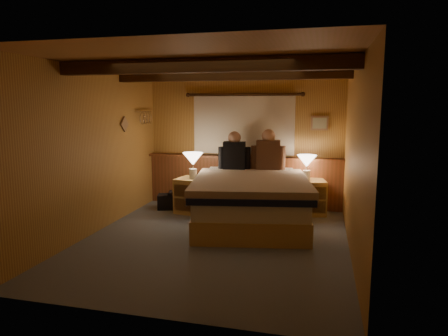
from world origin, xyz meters
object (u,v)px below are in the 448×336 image
(nightstand_left, at_px, (194,195))
(nightstand_right, at_px, (309,197))
(lamp_left, at_px, (193,160))
(lamp_right, at_px, (307,162))
(bed, at_px, (251,200))
(person_right, at_px, (268,153))
(person_left, at_px, (234,154))
(duffel_bag, at_px, (170,201))

(nightstand_left, distance_m, nightstand_right, 1.99)
(lamp_left, height_order, lamp_right, lamp_left)
(bed, xyz_separation_m, person_right, (0.15, 0.86, 0.65))
(person_right, bearing_deg, lamp_left, -167.45)
(lamp_left, relative_size, person_left, 0.65)
(nightstand_right, relative_size, lamp_left, 1.40)
(lamp_left, xyz_separation_m, person_right, (1.24, 0.42, 0.12))
(lamp_left, distance_m, duffel_bag, 0.94)
(person_left, distance_m, person_right, 0.59)
(nightstand_left, height_order, lamp_right, lamp_right)
(bed, distance_m, nightstand_right, 1.21)
(nightstand_left, relative_size, lamp_right, 1.48)
(person_left, bearing_deg, lamp_right, -3.49)
(lamp_right, relative_size, person_left, 0.62)
(lamp_left, height_order, person_left, person_left)
(bed, bearing_deg, lamp_right, 37.03)
(bed, xyz_separation_m, person_left, (-0.43, 0.75, 0.63))
(bed, height_order, lamp_left, lamp_left)
(nightstand_right, height_order, person_right, person_right)
(person_left, xyz_separation_m, duffel_bag, (-1.15, -0.15, -0.89))
(lamp_right, xyz_separation_m, duffel_bag, (-2.39, -0.27, -0.76))
(lamp_right, height_order, person_right, person_right)
(lamp_right, distance_m, duffel_bag, 2.52)
(lamp_right, distance_m, person_left, 1.25)
(nightstand_left, bearing_deg, nightstand_right, 20.93)
(nightstand_right, bearing_deg, bed, -147.23)
(lamp_left, bearing_deg, person_left, 25.22)
(bed, bearing_deg, duffel_bag, 149.15)
(nightstand_right, distance_m, lamp_right, 0.60)
(person_right, bearing_deg, nightstand_left, -168.85)
(person_left, bearing_deg, nightstand_left, -166.02)
(lamp_left, relative_size, lamp_right, 1.05)
(bed, height_order, lamp_right, lamp_right)
(nightstand_left, bearing_deg, bed, -13.46)
(nightstand_right, distance_m, person_right, 1.03)
(nightstand_left, height_order, person_left, person_left)
(nightstand_left, bearing_deg, person_left, 32.75)
(person_right, bearing_deg, lamp_right, -5.18)
(bed, xyz_separation_m, lamp_left, (-1.09, 0.44, 0.53))
(lamp_left, bearing_deg, person_right, 18.56)
(nightstand_left, xyz_separation_m, duffel_bag, (-0.49, 0.13, -0.16))
(bed, relative_size, nightstand_right, 3.92)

